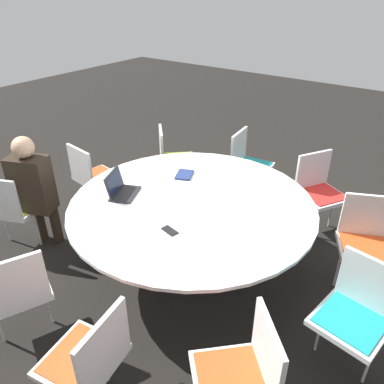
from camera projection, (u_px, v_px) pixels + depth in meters
name	position (u px, v px, depth m)	size (l,w,h in m)	color
ground_plane	(192.00, 266.00, 3.61)	(16.00, 16.00, 0.00)	black
conference_table	(192.00, 210.00, 3.29)	(2.13, 2.13, 0.73)	#B7B7BC
chair_0	(10.00, 205.00, 3.63)	(0.57, 0.56, 0.85)	silver
chair_1	(16.00, 289.00, 2.64)	(0.56, 0.57, 0.85)	silver
chair_2	(89.00, 356.00, 2.17)	(0.49, 0.50, 0.85)	silver
chair_3	(243.00, 372.00, 2.09)	(0.61, 0.61, 0.85)	silver
chair_4	(357.00, 310.00, 2.48)	(0.50, 0.49, 0.85)	silver
chair_5	(366.00, 238.00, 3.16)	(0.58, 0.57, 0.85)	silver
chair_6	(319.00, 187.00, 3.93)	(0.58, 0.59, 0.85)	silver
chair_7	(248.00, 160.00, 4.51)	(0.47, 0.48, 0.85)	silver
chair_8	(172.00, 156.00, 4.63)	(0.61, 0.61, 0.85)	silver
chair_9	(92.00, 174.00, 4.21)	(0.49, 0.47, 0.85)	silver
person_0	(33.00, 186.00, 3.56)	(0.42, 0.35, 1.20)	#2D2319
laptop	(120.00, 189.00, 3.34)	(0.32, 0.37, 0.21)	#232326
spiral_notebook	(184.00, 175.00, 3.68)	(0.22, 0.25, 0.02)	navy
cell_phone	(170.00, 231.00, 2.87)	(0.15, 0.10, 0.01)	black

